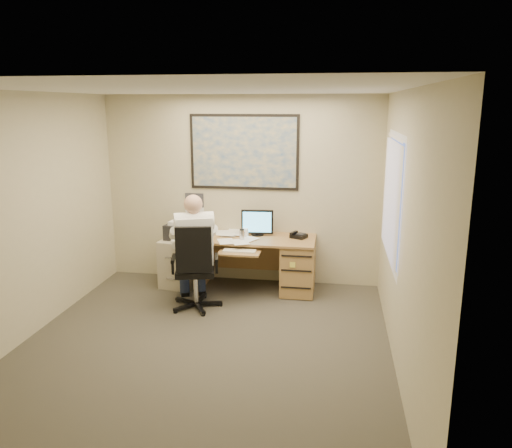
% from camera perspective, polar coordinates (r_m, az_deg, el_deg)
% --- Properties ---
extents(room_shell, '(4.00, 4.50, 2.70)m').
position_cam_1_polar(room_shell, '(5.08, -6.52, -0.34)').
color(room_shell, '#3D392F').
rests_on(room_shell, ground).
extents(desk, '(1.60, 0.97, 1.11)m').
position_cam_1_polar(desk, '(7.00, 2.87, -4.10)').
color(desk, '#A17845').
rests_on(desk, ground).
extents(world_map, '(1.56, 0.03, 1.06)m').
position_cam_1_polar(world_map, '(7.12, -1.38, 8.20)').
color(world_map, '#1E4C93').
rests_on(world_map, room_shell).
extents(wall_calendar, '(0.28, 0.01, 0.42)m').
position_cam_1_polar(wall_calendar, '(7.42, -7.03, 1.92)').
color(wall_calendar, white).
rests_on(wall_calendar, room_shell).
extents(window_blinds, '(0.06, 1.40, 1.30)m').
position_cam_1_polar(window_blinds, '(5.67, 15.33, 2.79)').
color(window_blinds, '#EFE7CF').
rests_on(window_blinds, room_shell).
extents(filing_cabinet, '(0.56, 0.65, 0.95)m').
position_cam_1_polar(filing_cabinet, '(7.29, -8.50, -3.79)').
color(filing_cabinet, '#BCB297').
rests_on(filing_cabinet, ground).
extents(office_chair, '(0.81, 0.81, 1.13)m').
position_cam_1_polar(office_chair, '(6.45, -7.13, -6.82)').
color(office_chair, black).
rests_on(office_chair, ground).
extents(person, '(0.91, 1.06, 1.47)m').
position_cam_1_polar(person, '(6.39, -6.93, -3.16)').
color(person, white).
rests_on(person, office_chair).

